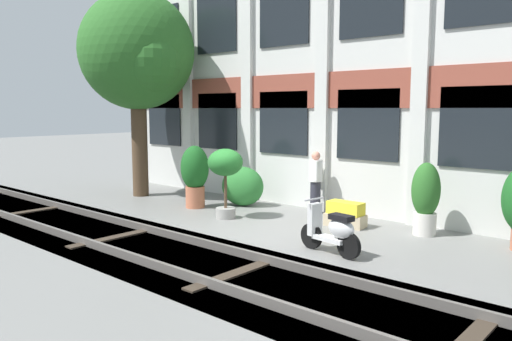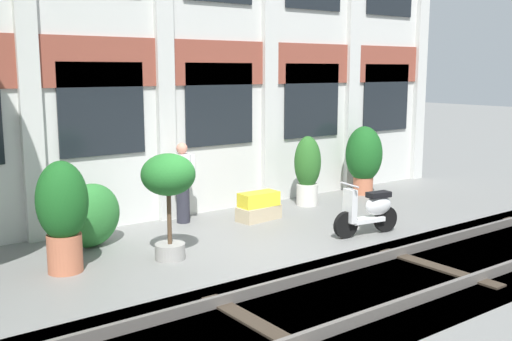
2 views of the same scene
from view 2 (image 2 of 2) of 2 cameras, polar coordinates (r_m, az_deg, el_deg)
ground_plane at (r=9.83m, az=-0.34°, el=-7.94°), size 80.00×80.00×0.00m
apartment_facade at (r=12.06m, az=-9.43°, el=12.35°), size 15.73×0.64×7.14m
rail_tracks at (r=8.28m, az=9.15°, el=-12.48°), size 23.37×2.80×0.43m
potted_plant_tall_urn at (r=9.37m, az=-8.34°, el=-1.21°), size 0.85×0.85×1.69m
potted_plant_fluted_column at (r=14.52m, az=10.24°, el=1.31°), size 0.88×0.88×1.64m
potted_plant_glazed_jar at (r=9.19m, az=-17.94°, el=-3.65°), size 0.75×0.75×1.67m
potted_plant_ribbed_drum at (r=13.16m, az=4.93°, el=0.28°), size 0.59×0.59×1.53m
potted_plant_square_trough at (r=11.92m, az=0.26°, el=-3.48°), size 0.93×0.51×0.56m
scooter_near_curb at (r=11.03m, az=10.74°, el=-3.81°), size 1.38×0.52×0.98m
resident_by_doorway at (r=11.69m, az=-7.01°, el=-0.93°), size 0.37×0.43×1.58m
topiary_hedge at (r=10.47m, az=-15.48°, el=-4.15°), size 1.36×1.10×1.08m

